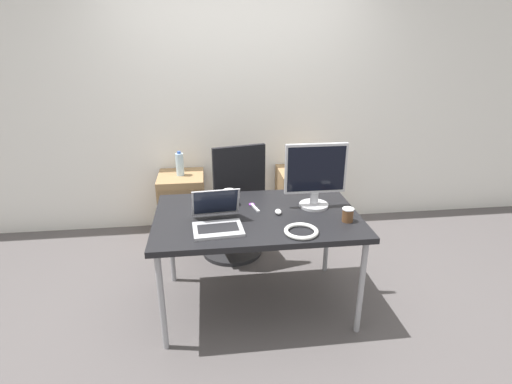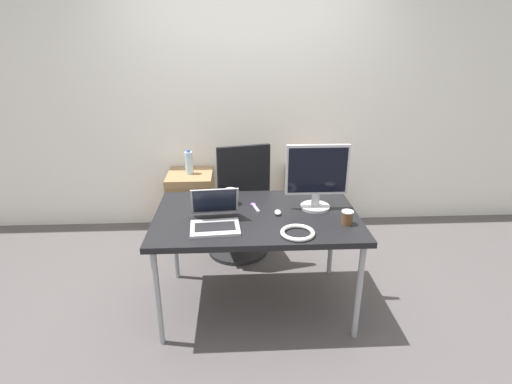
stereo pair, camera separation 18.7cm
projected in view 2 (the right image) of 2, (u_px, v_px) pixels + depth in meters
ground_plane at (256, 303)px, 3.07m from camera, size 14.00×14.00×0.00m
wall_back at (248, 102)px, 4.00m from camera, size 10.00×0.05×2.60m
desk at (256, 221)px, 2.82m from camera, size 1.42×0.91×0.75m
office_chair at (239, 214)px, 3.61m from camera, size 0.58×0.61×1.10m
cabinet_left at (192, 204)px, 4.07m from camera, size 0.44×0.48×0.65m
cabinet_right at (308, 201)px, 4.13m from camera, size 0.44×0.48×0.65m
water_bottle at (189, 163)px, 3.91m from camera, size 0.08×0.08×0.24m
laptop_center at (215, 218)px, 2.62m from camera, size 0.34×0.37×0.23m
monitor at (317, 177)px, 2.81m from camera, size 0.44×0.21×0.47m
mouse at (278, 212)px, 2.79m from camera, size 0.05×0.07×0.03m
coffee_cup_white at (230, 197)px, 2.95m from camera, size 0.09×0.09×0.12m
coffee_cup_brown at (347, 218)px, 2.64m from camera, size 0.08×0.08×0.09m
cable_coil at (298, 233)px, 2.51m from camera, size 0.22×0.22×0.03m
scissors at (255, 206)px, 2.91m from camera, size 0.07×0.17×0.01m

